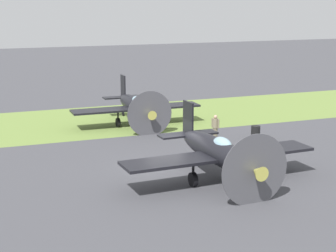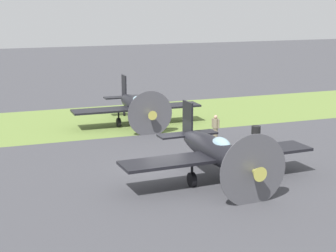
{
  "view_description": "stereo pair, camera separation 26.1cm",
  "coord_description": "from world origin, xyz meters",
  "px_view_note": "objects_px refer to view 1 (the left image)",
  "views": [
    {
      "loc": [
        10.27,
        27.16,
        9.0
      ],
      "look_at": [
        -1.58,
        -3.88,
        1.33
      ],
      "focal_mm": 58.9,
      "sensor_mm": 36.0,
      "label": 1
    },
    {
      "loc": [
        10.02,
        27.25,
        9.0
      ],
      "look_at": [
        -1.58,
        -3.88,
        1.33
      ],
      "focal_mm": 58.9,
      "sensor_mm": 36.0,
      "label": 2
    }
  ],
  "objects_px": {
    "airplane_wingman": "(135,106)",
    "fuel_drum": "(256,132)",
    "ground_crew_chief": "(215,127)",
    "airplane_lead": "(218,151)"
  },
  "relations": [
    {
      "from": "airplane_wingman",
      "to": "fuel_drum",
      "type": "xyz_separation_m",
      "value": [
        -6.07,
        6.91,
        -0.97
      ]
    },
    {
      "from": "airplane_wingman",
      "to": "ground_crew_chief",
      "type": "relative_size",
      "value": 5.47
    },
    {
      "from": "fuel_drum",
      "to": "airplane_wingman",
      "type": "bearing_deg",
      "value": -48.7
    },
    {
      "from": "ground_crew_chief",
      "to": "fuel_drum",
      "type": "height_order",
      "value": "ground_crew_chief"
    },
    {
      "from": "airplane_wingman",
      "to": "ground_crew_chief",
      "type": "height_order",
      "value": "airplane_wingman"
    },
    {
      "from": "airplane_lead",
      "to": "ground_crew_chief",
      "type": "xyz_separation_m",
      "value": [
        -3.37,
        -7.24,
        -0.62
      ]
    },
    {
      "from": "airplane_lead",
      "to": "fuel_drum",
      "type": "bearing_deg",
      "value": -134.59
    },
    {
      "from": "airplane_lead",
      "to": "ground_crew_chief",
      "type": "relative_size",
      "value": 5.92
    },
    {
      "from": "airplane_lead",
      "to": "fuel_drum",
      "type": "xyz_separation_m",
      "value": [
        -6.07,
        -6.75,
        -1.08
      ]
    },
    {
      "from": "airplane_lead",
      "to": "airplane_wingman",
      "type": "xyz_separation_m",
      "value": [
        0.0,
        -13.66,
        -0.11
      ]
    }
  ]
}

